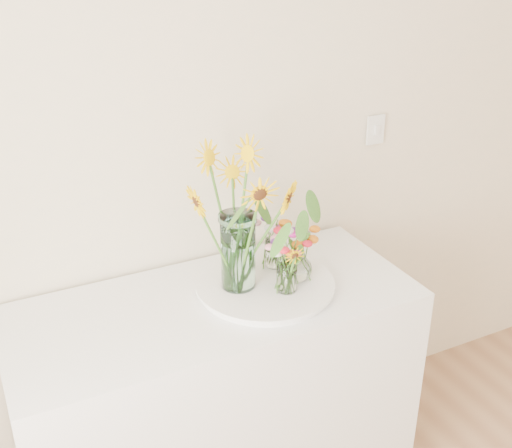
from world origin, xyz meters
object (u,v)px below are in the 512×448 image
counter (218,404)px  mason_jar (238,251)px  tray (265,286)px  small_vase_b (298,261)px  small_vase_a (287,276)px  small_vase_c (274,253)px

counter → mason_jar: size_ratio=5.09×
counter → tray: bearing=-3.7°
counter → small_vase_b: 0.63m
mason_jar → small_vase_a: mason_jar is taller
tray → small_vase_b: 0.15m
counter → small_vase_b: size_ratio=9.82×
counter → small_vase_c: size_ratio=12.39×
small_vase_b → tray: bearing=168.3°
small_vase_a → tray: bearing=118.4°
counter → small_vase_c: bearing=15.8°
mason_jar → small_vase_c: size_ratio=2.43×
tray → small_vase_b: bearing=-11.7°
small_vase_c → mason_jar: bearing=-159.0°
small_vase_b → small_vase_a: bearing=-145.0°
tray → small_vase_c: (0.08, 0.09, 0.07)m
counter → small_vase_b: (0.30, -0.04, 0.55)m
counter → small_vase_a: 0.59m
counter → tray: 0.50m
small_vase_c → small_vase_a: bearing=-103.6°
counter → small_vase_b: bearing=-6.8°
counter → small_vase_a: (0.23, -0.09, 0.54)m
tray → small_vase_a: size_ratio=3.82×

